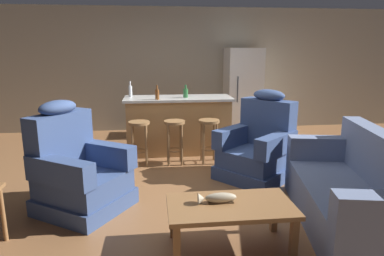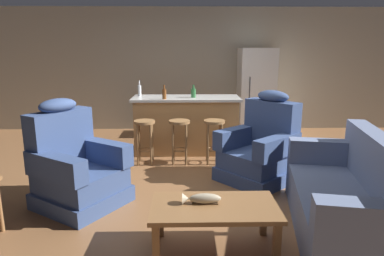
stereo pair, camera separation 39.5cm
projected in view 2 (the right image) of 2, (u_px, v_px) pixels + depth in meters
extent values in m
plane|color=brown|center=(187.00, 180.00, 4.64)|extent=(12.00, 12.00, 0.00)
cube|color=#A89E89|center=(186.00, 70.00, 7.39)|extent=(12.00, 0.05, 2.60)
cube|color=olive|center=(214.00, 207.00, 2.96)|extent=(1.10, 0.60, 0.04)
cube|color=olive|center=(156.00, 245.00, 2.76)|extent=(0.06, 0.06, 0.38)
cube|color=olive|center=(277.00, 244.00, 2.78)|extent=(0.06, 0.06, 0.38)
cube|color=olive|center=(160.00, 217.00, 3.23)|extent=(0.06, 0.06, 0.38)
cube|color=olive|center=(263.00, 216.00, 3.25)|extent=(0.06, 0.06, 0.38)
cube|color=#4C3823|center=(205.00, 203.00, 2.99)|extent=(0.22, 0.07, 0.01)
ellipsoid|color=tan|center=(205.00, 198.00, 2.98)|extent=(0.28, 0.09, 0.09)
cone|color=tan|center=(186.00, 199.00, 2.98)|extent=(0.06, 0.10, 0.10)
cube|color=#707FA3|center=(339.00, 222.00, 3.31)|extent=(1.19, 2.03, 0.20)
cube|color=#707FA3|center=(342.00, 202.00, 3.26)|extent=(1.19, 2.03, 0.22)
cube|color=#707FA3|center=(383.00, 168.00, 3.12)|extent=(0.56, 1.90, 0.52)
cube|color=#707FA3|center=(375.00, 222.00, 2.39)|extent=(0.86, 0.36, 0.28)
cube|color=#707FA3|center=(326.00, 152.00, 4.02)|extent=(0.86, 0.36, 0.28)
cube|color=#384C7A|center=(83.00, 197.00, 3.90)|extent=(1.16, 1.16, 0.18)
cube|color=#384C7A|center=(81.00, 180.00, 3.85)|extent=(1.08, 1.07, 0.24)
cube|color=#384C7A|center=(61.00, 138.00, 3.91)|extent=(0.62, 0.76, 0.64)
ellipsoid|color=#384C7A|center=(58.00, 106.00, 3.82)|extent=(0.47, 0.53, 0.16)
cube|color=#384C7A|center=(103.00, 152.00, 4.06)|extent=(0.77, 0.59, 0.26)
cube|color=#384C7A|center=(55.00, 167.00, 3.51)|extent=(0.77, 0.59, 0.26)
cube|color=#384C7A|center=(256.00, 174.00, 4.61)|extent=(1.18, 1.18, 0.18)
cube|color=#384C7A|center=(257.00, 159.00, 4.57)|extent=(1.10, 1.09, 0.24)
cube|color=#384C7A|center=(272.00, 124.00, 4.66)|extent=(0.68, 0.73, 0.64)
ellipsoid|color=#384C7A|center=(273.00, 96.00, 4.58)|extent=(0.50, 0.52, 0.16)
cube|color=#384C7A|center=(278.00, 147.00, 4.26)|extent=(0.72, 0.66, 0.26)
cube|color=#384C7A|center=(237.00, 137.00, 4.74)|extent=(0.72, 0.66, 0.26)
cylinder|color=olive|center=(0.00, 206.00, 3.29)|extent=(0.04, 0.04, 0.52)
cube|color=#AD7F4C|center=(186.00, 126.00, 5.85)|extent=(1.71, 0.63, 0.91)
cube|color=silver|center=(186.00, 98.00, 5.75)|extent=(1.80, 0.70, 0.04)
cylinder|color=olive|center=(144.00, 122.00, 5.18)|extent=(0.32, 0.32, 0.04)
torus|color=olive|center=(145.00, 150.00, 5.28)|extent=(0.23, 0.23, 0.02)
cylinder|color=olive|center=(138.00, 145.00, 5.16)|extent=(0.04, 0.04, 0.64)
cylinder|color=olive|center=(151.00, 145.00, 5.16)|extent=(0.04, 0.04, 0.64)
cylinder|color=olive|center=(139.00, 142.00, 5.35)|extent=(0.04, 0.04, 0.64)
cylinder|color=olive|center=(152.00, 142.00, 5.36)|extent=(0.04, 0.04, 0.64)
cylinder|color=olive|center=(179.00, 122.00, 5.19)|extent=(0.32, 0.32, 0.04)
torus|color=olive|center=(180.00, 149.00, 5.29)|extent=(0.23, 0.23, 0.02)
cylinder|color=olive|center=(173.00, 145.00, 5.17)|extent=(0.04, 0.04, 0.64)
cylinder|color=olive|center=(186.00, 145.00, 5.17)|extent=(0.04, 0.04, 0.64)
cylinder|color=olive|center=(173.00, 142.00, 5.36)|extent=(0.04, 0.04, 0.64)
cylinder|color=olive|center=(186.00, 142.00, 5.37)|extent=(0.04, 0.04, 0.64)
cylinder|color=olive|center=(214.00, 122.00, 5.20)|extent=(0.32, 0.32, 0.04)
torus|color=olive|center=(214.00, 149.00, 5.30)|extent=(0.23, 0.23, 0.02)
cylinder|color=olive|center=(208.00, 145.00, 5.18)|extent=(0.04, 0.04, 0.64)
cylinder|color=olive|center=(221.00, 145.00, 5.18)|extent=(0.04, 0.04, 0.64)
cylinder|color=olive|center=(207.00, 141.00, 5.38)|extent=(0.04, 0.04, 0.64)
cylinder|color=olive|center=(220.00, 141.00, 5.38)|extent=(0.04, 0.04, 0.64)
cube|color=white|center=(256.00, 92.00, 6.96)|extent=(0.70, 0.66, 1.76)
cylinder|color=#333338|center=(250.00, 90.00, 6.59)|extent=(0.02, 0.02, 0.50)
cylinder|color=brown|center=(164.00, 94.00, 5.48)|extent=(0.07, 0.07, 0.16)
cylinder|color=brown|center=(164.00, 87.00, 5.46)|extent=(0.02, 0.02, 0.07)
cylinder|color=#2D6B38|center=(193.00, 93.00, 5.68)|extent=(0.08, 0.08, 0.15)
cylinder|color=#2D6B38|center=(193.00, 87.00, 5.66)|extent=(0.03, 0.03, 0.06)
cylinder|color=silver|center=(139.00, 91.00, 5.84)|extent=(0.06, 0.06, 0.19)
cylinder|color=silver|center=(139.00, 83.00, 5.81)|extent=(0.02, 0.02, 0.08)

